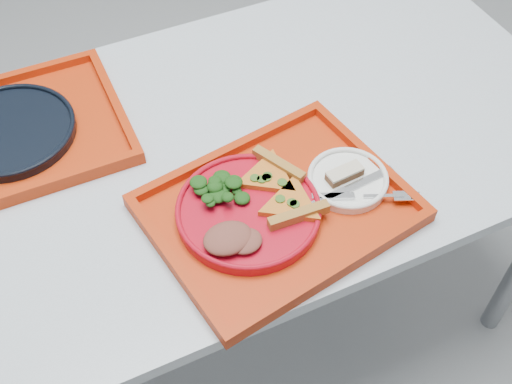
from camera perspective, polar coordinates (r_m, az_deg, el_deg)
ground at (r=1.90m, az=-3.30°, el=-11.79°), size 10.00×10.00×0.00m
table at (r=1.34m, az=-4.59°, el=1.71°), size 1.60×0.80×0.75m
tray_main at (r=1.17m, az=1.97°, el=-1.70°), size 0.50×0.42×0.01m
tray_far at (r=1.39m, az=-20.86°, el=4.60°), size 0.45×0.35×0.01m
dinner_plate at (r=1.15m, az=-0.69°, el=-1.81°), size 0.26×0.26×0.02m
side_plate at (r=1.21m, az=8.13°, el=0.99°), size 0.15×0.15×0.01m
navy_plate at (r=1.38m, az=-21.02°, el=5.00°), size 0.26×0.26×0.02m
pizza_slice_a at (r=1.14m, az=3.15°, el=-0.88°), size 0.12×0.13×0.02m
pizza_slice_b at (r=1.18m, az=1.08°, el=1.56°), size 0.16×0.16×0.02m
salad_heap at (r=1.15m, az=-3.13°, el=0.35°), size 0.08×0.07×0.04m
meat_portion at (r=1.09m, az=-2.52°, el=-4.12°), size 0.09×0.07×0.03m
dessert_bar at (r=1.20m, az=7.88°, el=1.62°), size 0.07×0.03×0.02m
knife at (r=1.19m, az=8.54°, el=0.48°), size 0.19×0.03×0.01m
fork at (r=1.18m, az=9.45°, el=-0.35°), size 0.18×0.10×0.01m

